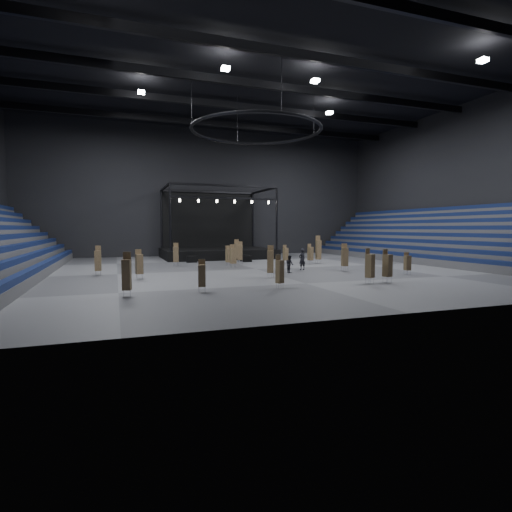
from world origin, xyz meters
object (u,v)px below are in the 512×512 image
object	(u,v)px
chair_stack_5	(176,254)
chair_stack_13	(280,271)
flight_case_mid	(247,259)
chair_stack_3	(407,263)
flight_case_right	(245,258)
chair_stack_4	(387,265)
chair_stack_0	(318,249)
chair_stack_1	(229,255)
chair_stack_17	(240,252)
chair_stack_12	(98,260)
chair_stack_9	(310,253)
crew_member	(290,264)
chair_stack_14	(270,261)
chair_stack_11	(370,265)
chair_stack_15	(202,275)
flight_case_left	(192,259)
chair_stack_6	(127,274)
stage	(216,247)
man_center	(302,259)
chair_stack_2	(139,264)
chair_stack_7	(233,255)
chair_stack_16	(237,250)
chair_stack_10	(286,254)
chair_stack_8	(345,256)

from	to	relation	value
chair_stack_5	chair_stack_13	bearing A→B (deg)	-64.64
flight_case_mid	chair_stack_3	xyz separation A→B (m)	(8.72, -16.46, 0.67)
flight_case_right	chair_stack_4	distance (m)	21.30
flight_case_right	chair_stack_0	bearing A→B (deg)	-37.86
chair_stack_1	chair_stack_17	world-z (taller)	chair_stack_17
chair_stack_12	chair_stack_3	bearing A→B (deg)	-8.53
chair_stack_9	crew_member	distance (m)	9.19
chair_stack_14	chair_stack_13	bearing A→B (deg)	-80.92
chair_stack_11	chair_stack_15	distance (m)	11.97
chair_stack_5	chair_stack_1	bearing A→B (deg)	-5.57
chair_stack_5	chair_stack_12	size ratio (longest dim) A/B	0.98
flight_case_left	chair_stack_1	distance (m)	6.16
chair_stack_6	chair_stack_12	xyz separation A→B (m)	(-1.96, 11.60, -0.04)
stage	chair_stack_4	bearing A→B (deg)	-78.51
chair_stack_9	man_center	xyz separation A→B (m)	(-3.58, -5.31, -0.17)
stage	chair_stack_6	xyz separation A→B (m)	(-12.04, -28.22, -0.15)
chair_stack_0	chair_stack_13	world-z (taller)	chair_stack_0
stage	chair_stack_14	bearing A→B (deg)	-92.89
stage	chair_stack_11	world-z (taller)	stage
chair_stack_1	chair_stack_12	size ratio (longest dim) A/B	0.86
stage	chair_stack_2	size ratio (longest dim) A/B	6.12
chair_stack_7	chair_stack_12	xyz separation A→B (m)	(-12.29, -2.36, 0.04)
chair_stack_14	chair_stack_16	bearing A→B (deg)	107.89
chair_stack_7	chair_stack_10	bearing A→B (deg)	11.19
chair_stack_1	crew_member	xyz separation A→B (m)	(3.34, -7.85, -0.35)
chair_stack_7	stage	bearing A→B (deg)	75.19
flight_case_right	chair_stack_9	size ratio (longest dim) A/B	0.51
stage	chair_stack_15	world-z (taller)	stage
chair_stack_1	chair_stack_13	size ratio (longest dim) A/B	0.96
flight_case_left	chair_stack_13	world-z (taller)	chair_stack_13
flight_case_mid	chair_stack_15	size ratio (longest dim) A/B	0.52
chair_stack_11	man_center	world-z (taller)	chair_stack_11
stage	chair_stack_16	size ratio (longest dim) A/B	5.35
chair_stack_7	chair_stack_12	bearing A→B (deg)	-177.12
chair_stack_0	chair_stack_16	xyz separation A→B (m)	(-8.09, 4.40, -0.19)
chair_stack_5	crew_member	world-z (taller)	chair_stack_5
chair_stack_14	flight_case_mid	bearing A→B (deg)	103.25
chair_stack_2	chair_stack_15	bearing A→B (deg)	-80.08
flight_case_mid	chair_stack_7	xyz separation A→B (m)	(-3.42, -5.96, 0.87)
chair_stack_16	chair_stack_11	bearing A→B (deg)	-74.10
chair_stack_8	chair_stack_17	size ratio (longest dim) A/B	1.03
chair_stack_14	chair_stack_17	size ratio (longest dim) A/B	1.05
chair_stack_12	man_center	xyz separation A→B (m)	(17.82, -1.72, -0.26)
chair_stack_4	chair_stack_10	bearing A→B (deg)	75.96
chair_stack_2	chair_stack_6	xyz separation A→B (m)	(-1.11, -7.78, 0.10)
stage	chair_stack_15	xyz separation A→B (m)	(-7.71, -28.23, -0.38)
flight_case_right	chair_stack_10	xyz separation A→B (m)	(3.16, -4.64, 0.72)
chair_stack_6	chair_stack_7	xyz separation A→B (m)	(10.34, 13.96, -0.08)
stage	chair_stack_17	distance (m)	10.49
chair_stack_0	chair_stack_10	world-z (taller)	chair_stack_0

